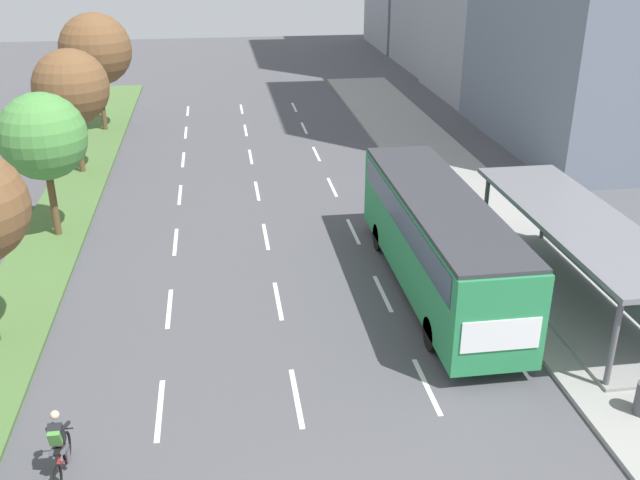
% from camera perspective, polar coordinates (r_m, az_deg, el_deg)
% --- Properties ---
extents(median_strip, '(2.60, 52.00, 0.12)m').
position_cam_1_polar(median_strip, '(31.76, -19.90, 1.79)').
color(median_strip, '#4C7038').
rests_on(median_strip, ground).
extents(sidewalk_right, '(4.50, 52.00, 0.15)m').
position_cam_1_polar(sidewalk_right, '(32.89, 11.52, 3.56)').
color(sidewalk_right, gray).
rests_on(sidewalk_right, ground).
extents(lane_divider_left, '(0.14, 44.63, 0.01)m').
position_cam_1_polar(lane_divider_left, '(28.20, -11.45, -0.13)').
color(lane_divider_left, white).
rests_on(lane_divider_left, ground).
extents(lane_divider_center, '(0.14, 44.63, 0.01)m').
position_cam_1_polar(lane_divider_center, '(28.18, -4.34, 0.29)').
color(lane_divider_center, white).
rests_on(lane_divider_center, ground).
extents(lane_divider_right, '(0.14, 44.63, 0.01)m').
position_cam_1_polar(lane_divider_right, '(28.59, 2.66, 0.70)').
color(lane_divider_right, white).
rests_on(lane_divider_right, ground).
extents(bus_shelter, '(2.90, 10.15, 2.86)m').
position_cam_1_polar(bus_shelter, '(23.93, 20.24, -0.81)').
color(bus_shelter, gray).
rests_on(bus_shelter, sidewalk_right).
extents(bus, '(2.54, 11.29, 3.37)m').
position_cam_1_polar(bus, '(23.50, 9.36, 0.51)').
color(bus, '#28844C').
rests_on(bus, ground).
extents(cyclist, '(0.46, 1.82, 1.71)m').
position_cam_1_polar(cyclist, '(17.27, -20.07, -15.34)').
color(cyclist, black).
rests_on(cyclist, ground).
extents(median_tree_third, '(3.25, 3.25, 5.56)m').
position_cam_1_polar(median_tree_third, '(28.62, -21.24, 7.68)').
color(median_tree_third, brown).
rests_on(median_tree_third, median_strip).
extents(median_tree_fourth, '(3.53, 3.53, 5.90)m').
position_cam_1_polar(median_tree_fourth, '(36.08, -19.24, 11.43)').
color(median_tree_fourth, brown).
rests_on(median_tree_fourth, median_strip).
extents(median_tree_fifth, '(4.04, 4.04, 6.63)m').
position_cam_1_polar(median_tree_fifth, '(43.56, -17.47, 14.29)').
color(median_tree_fifth, brown).
rests_on(median_tree_fifth, median_strip).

